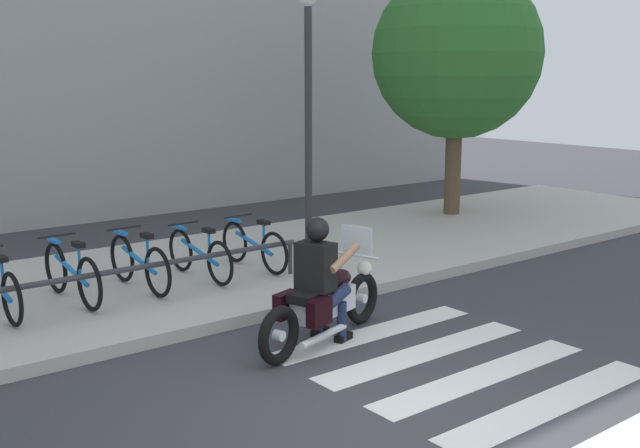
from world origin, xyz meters
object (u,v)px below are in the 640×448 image
(bike_rack, at_px, (124,272))
(motorcycle, at_px, (324,302))
(bicycle_2, at_px, (72,273))
(bicycle_5, at_px, (254,245))
(bicycle_3, at_px, (139,263))
(tree_near_rack, at_px, (457,54))
(bicycle_4, at_px, (199,254))
(rider, at_px, (320,272))
(street_lamp, at_px, (308,96))

(bike_rack, bearing_deg, motorcycle, -57.55)
(bicycle_2, xyz_separation_m, bicycle_5, (2.67, 0.00, -0.02))
(bicycle_3, xyz_separation_m, tree_near_rack, (7.37, 1.25, 2.81))
(bicycle_3, relative_size, bicycle_4, 1.01)
(motorcycle, distance_m, tree_near_rack, 8.09)
(rider, xyz_separation_m, tree_near_rack, (6.52, 3.99, 2.50))
(bicycle_2, xyz_separation_m, bike_rack, (0.44, -0.55, 0.06))
(rider, height_order, bicycle_5, rider)
(motorcycle, relative_size, bike_rack, 0.43)
(bike_rack, bearing_deg, rider, -59.24)
(bicycle_4, bearing_deg, motorcycle, -89.12)
(bicycle_4, xyz_separation_m, tree_near_rack, (6.48, 1.25, 2.82))
(rider, bearing_deg, bicycle_2, 122.51)
(rider, height_order, bicycle_2, rider)
(bicycle_4, height_order, bicycle_5, bicycle_5)
(street_lamp, bearing_deg, bicycle_4, -161.42)
(bicycle_3, distance_m, bicycle_4, 0.89)
(rider, xyz_separation_m, bicycle_4, (0.03, 2.74, -0.33))
(bicycle_4, bearing_deg, street_lamp, 18.58)
(street_lamp, xyz_separation_m, tree_near_rack, (3.95, 0.40, 0.74))
(bicycle_4, bearing_deg, bike_rack, -157.41)
(rider, height_order, bike_rack, rider)
(rider, relative_size, bicycle_3, 0.87)
(tree_near_rack, bearing_deg, bicycle_3, -170.35)
(rider, height_order, tree_near_rack, tree_near_rack)
(bicycle_5, height_order, street_lamp, street_lamp)
(bike_rack, height_order, street_lamp, street_lamp)
(motorcycle, relative_size, tree_near_rack, 0.43)
(bicycle_5, relative_size, bike_rack, 0.32)
(bicycle_4, relative_size, tree_near_rack, 0.33)
(bicycle_3, relative_size, bike_rack, 0.32)
(rider, distance_m, bicycle_5, 2.91)
(motorcycle, height_order, bicycle_5, motorcycle)
(bicycle_2, bearing_deg, bicycle_5, 0.02)
(bicycle_3, distance_m, tree_near_rack, 7.99)
(bike_rack, bearing_deg, bicycle_3, 51.26)
(bicycle_3, bearing_deg, bicycle_5, 0.02)
(bicycle_2, height_order, bicycle_3, bicycle_2)
(bicycle_4, distance_m, tree_near_rack, 7.18)
(bike_rack, bearing_deg, tree_near_rack, 13.02)
(bicycle_5, distance_m, tree_near_rack, 6.39)
(motorcycle, distance_m, bike_rack, 2.56)
(bicycle_2, xyz_separation_m, bicycle_3, (0.89, 0.00, -0.00))
(bicycle_2, height_order, tree_near_rack, tree_near_rack)
(bicycle_3, relative_size, street_lamp, 0.39)
(bicycle_3, distance_m, bike_rack, 0.71)
(bike_rack, bearing_deg, bicycle_5, 14.01)
(bicycle_3, bearing_deg, motorcycle, -71.09)
(motorcycle, bearing_deg, street_lamp, 55.05)
(bicycle_5, distance_m, bike_rack, 2.29)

